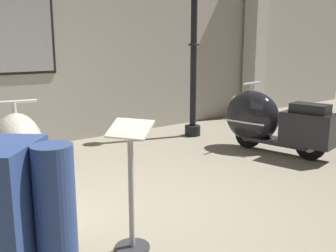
{
  "coord_description": "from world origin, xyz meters",
  "views": [
    {
      "loc": [
        -2.01,
        -2.76,
        1.6
      ],
      "look_at": [
        0.88,
        0.98,
        0.6
      ],
      "focal_mm": 41.36,
      "sensor_mm": 36.0,
      "label": 1
    }
  ],
  "objects_px": {
    "scooter_0": "(21,160)",
    "info_stanchion": "(131,198)",
    "lamppost": "(194,40)",
    "scooter_1": "(268,121)"
  },
  "relations": [
    {
      "from": "scooter_0",
      "to": "lamppost",
      "type": "bearing_deg",
      "value": -57.4
    },
    {
      "from": "scooter_1",
      "to": "lamppost",
      "type": "distance_m",
      "value": 1.93
    },
    {
      "from": "scooter_0",
      "to": "lamppost",
      "type": "relative_size",
      "value": 0.58
    },
    {
      "from": "scooter_0",
      "to": "lamppost",
      "type": "height_order",
      "value": "lamppost"
    },
    {
      "from": "scooter_0",
      "to": "info_stanchion",
      "type": "xyz_separation_m",
      "value": [
        0.4,
        -1.41,
        -0.04
      ]
    },
    {
      "from": "scooter_1",
      "to": "scooter_0",
      "type": "bearing_deg",
      "value": 76.15
    },
    {
      "from": "scooter_0",
      "to": "scooter_1",
      "type": "relative_size",
      "value": 1.0
    },
    {
      "from": "scooter_1",
      "to": "lamppost",
      "type": "relative_size",
      "value": 0.58
    },
    {
      "from": "scooter_0",
      "to": "info_stanchion",
      "type": "distance_m",
      "value": 1.47
    },
    {
      "from": "scooter_0",
      "to": "info_stanchion",
      "type": "height_order",
      "value": "info_stanchion"
    }
  ]
}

